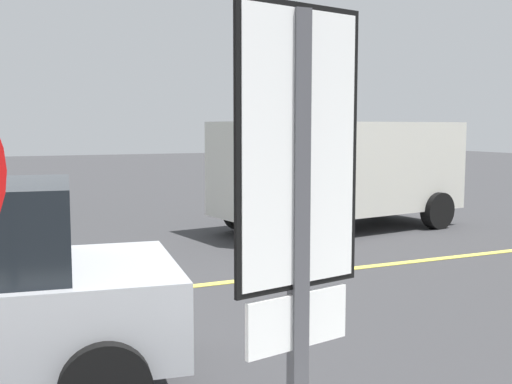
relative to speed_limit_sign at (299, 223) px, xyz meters
name	(u,v)px	position (x,y,z in m)	size (l,w,h in m)	color
lane_marking_centre	(197,286)	(1.57, 5.73, -1.76)	(28.00, 0.16, 0.01)	#E0D14C
speed_limit_sign	(299,223)	(0.00, 0.00, 0.00)	(0.53, 0.12, 2.52)	#4C4C51
white_van	(342,168)	(5.77, 8.83, -0.50)	(5.44, 2.87, 2.20)	silver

